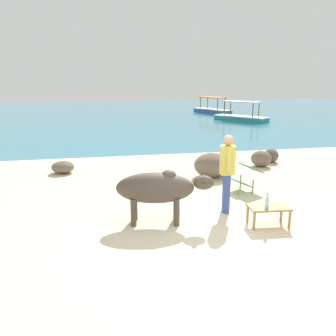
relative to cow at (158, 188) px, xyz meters
name	(u,v)px	position (x,y,z in m)	size (l,w,h in m)	color
sand_beach	(218,237)	(0.94, -0.80, -0.71)	(18.00, 14.00, 0.04)	beige
water_surface	(123,115)	(0.94, 21.20, -0.73)	(60.00, 36.00, 0.03)	teal
cow	(158,188)	(0.00, 0.00, 0.00)	(1.89, 0.81, 1.05)	#4C4238
low_bench_table	(269,209)	(2.02, -0.54, -0.37)	(0.80, 0.50, 0.38)	#A37A4C
bottle	(267,202)	(1.93, -0.62, -0.20)	(0.07, 0.07, 0.30)	#A3C6D1
deck_chair_near	(245,176)	(2.46, 1.54, -0.31)	(0.86, 0.68, 0.68)	#A37A4C
person_standing	(227,168)	(1.49, 0.30, 0.25)	(0.32, 0.50, 1.62)	#334C99
shore_rock_large	(212,165)	(2.06, 2.94, -0.35)	(1.05, 0.95, 0.68)	#6B5B4C
shore_rock_medium	(63,167)	(-2.11, 4.20, -0.52)	(0.66, 0.63, 0.36)	#6B5B4C
shore_rock_small	(261,159)	(3.98, 3.79, -0.44)	(0.64, 0.64, 0.50)	#6B5B4C
shore_rock_flat	(271,155)	(4.59, 4.29, -0.47)	(0.64, 0.46, 0.45)	brown
boat_teal	(241,117)	(8.40, 15.86, -0.44)	(3.09, 3.65, 1.29)	teal
boat_blue	(212,109)	(8.33, 21.67, -0.44)	(2.44, 3.84, 1.29)	#3866B7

